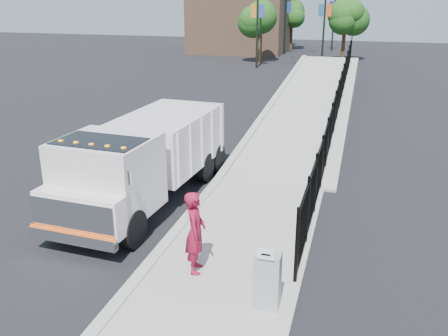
# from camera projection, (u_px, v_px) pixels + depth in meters

# --- Properties ---
(ground) EXTENTS (120.00, 120.00, 0.00)m
(ground) POSITION_uv_depth(u_px,v_px,m) (180.00, 229.00, 14.21)
(ground) COLOR black
(ground) RESTS_ON ground
(sidewalk) EXTENTS (3.55, 12.00, 0.12)m
(sidewalk) POSITION_uv_depth(u_px,v_px,m) (227.00, 273.00, 11.89)
(sidewalk) COLOR #9E998E
(sidewalk) RESTS_ON ground
(curb) EXTENTS (0.30, 12.00, 0.16)m
(curb) POSITION_uv_depth(u_px,v_px,m) (152.00, 261.00, 12.37)
(curb) COLOR #ADAAA3
(curb) RESTS_ON ground
(ramp) EXTENTS (3.95, 24.06, 3.19)m
(ramp) POSITION_uv_depth(u_px,v_px,m) (315.00, 111.00, 28.19)
(ramp) COLOR #9E998E
(ramp) RESTS_ON ground
(iron_fence) EXTENTS (0.10, 28.00, 1.80)m
(iron_fence) POSITION_uv_depth(u_px,v_px,m) (337.00, 113.00, 23.89)
(iron_fence) COLOR black
(iron_fence) RESTS_ON ground
(truck) EXTENTS (3.09, 8.10, 2.72)m
(truck) POSITION_uv_depth(u_px,v_px,m) (143.00, 157.00, 15.51)
(truck) COLOR black
(truck) RESTS_ON ground
(worker) EXTENTS (0.64, 0.82, 2.01)m
(worker) POSITION_uv_depth(u_px,v_px,m) (195.00, 232.00, 11.57)
(worker) COLOR maroon
(worker) RESTS_ON sidewalk
(utility_cabinet) EXTENTS (0.55, 0.40, 1.25)m
(utility_cabinet) POSITION_uv_depth(u_px,v_px,m) (267.00, 280.00, 10.33)
(utility_cabinet) COLOR gray
(utility_cabinet) RESTS_ON sidewalk
(arrow_sign) EXTENTS (0.35, 0.04, 0.22)m
(arrow_sign) POSITION_uv_depth(u_px,v_px,m) (266.00, 254.00, 9.89)
(arrow_sign) COLOR white
(arrow_sign) RESTS_ON utility_cabinet
(debris) EXTENTS (0.41, 0.41, 0.10)m
(debris) POSITION_uv_depth(u_px,v_px,m) (262.00, 259.00, 12.29)
(debris) COLOR silver
(debris) RESTS_ON sidewalk
(light_pole_0) EXTENTS (3.77, 0.22, 8.00)m
(light_pole_0) POSITION_uv_depth(u_px,v_px,m) (261.00, 16.00, 42.50)
(light_pole_0) COLOR black
(light_pole_0) RESTS_ON ground
(light_pole_1) EXTENTS (3.78, 0.22, 8.00)m
(light_pole_1) POSITION_uv_depth(u_px,v_px,m) (321.00, 15.00, 44.71)
(light_pole_1) COLOR black
(light_pole_1) RESTS_ON ground
(light_pole_2) EXTENTS (3.77, 0.22, 8.00)m
(light_pole_2) POSITION_uv_depth(u_px,v_px,m) (289.00, 12.00, 52.14)
(light_pole_2) COLOR black
(light_pole_2) RESTS_ON ground
(light_pole_3) EXTENTS (3.77, 0.22, 8.00)m
(light_pole_3) POSITION_uv_depth(u_px,v_px,m) (331.00, 11.00, 55.12)
(light_pole_3) COLOR black
(light_pole_3) RESTS_ON ground
(tree_0) EXTENTS (3.08, 3.08, 5.54)m
(tree_0) POSITION_uv_depth(u_px,v_px,m) (261.00, 19.00, 45.34)
(tree_0) COLOR #382314
(tree_0) RESTS_ON ground
(tree_1) EXTENTS (2.70, 2.70, 5.35)m
(tree_1) POSITION_uv_depth(u_px,v_px,m) (345.00, 19.00, 46.75)
(tree_1) COLOR #382314
(tree_1) RESTS_ON ground
(tree_2) EXTENTS (2.83, 2.83, 5.41)m
(tree_2) POSITION_uv_depth(u_px,v_px,m) (292.00, 14.00, 56.59)
(tree_2) COLOR #382314
(tree_2) RESTS_ON ground
(building) EXTENTS (10.00, 10.00, 8.00)m
(building) POSITION_uv_depth(u_px,v_px,m) (242.00, 14.00, 55.08)
(building) COLOR #8C664C
(building) RESTS_ON ground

